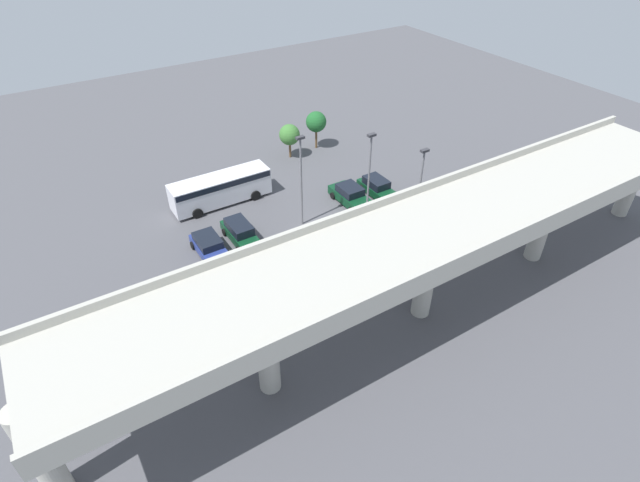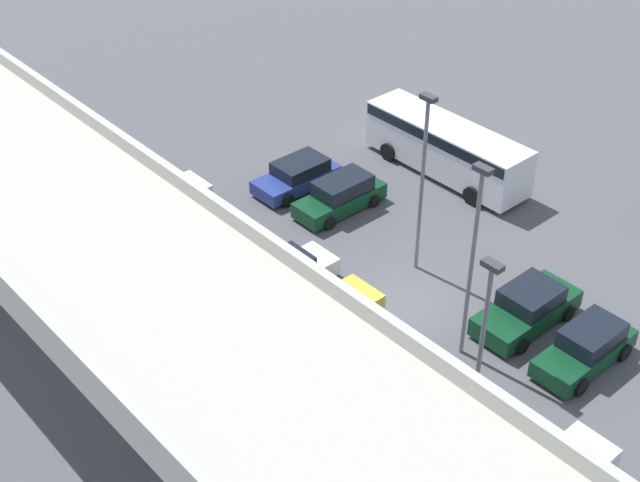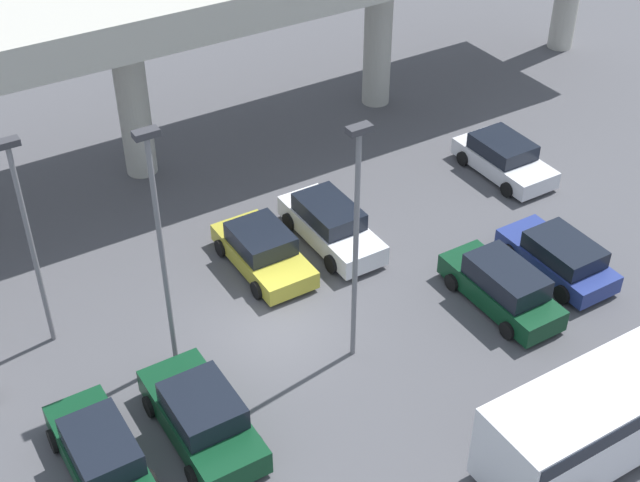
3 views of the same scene
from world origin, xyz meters
name	(u,v)px [view 2 (image 2 of 3)]	position (x,y,z in m)	size (l,w,h in m)	color
ground_plane	(406,304)	(0.00, 0.00, 0.00)	(100.21, 100.21, 0.00)	#4C4C51
highway_overpass	(152,298)	(0.00, 11.48, 6.47)	(48.03, 7.14, 7.96)	#ADAAA0
parked_car_0	(558,475)	(-9.82, 3.26, 0.75)	(2.03, 4.36, 1.55)	silver
parked_car_1	(586,347)	(-6.88, -2.52, 0.77)	(2.00, 4.48, 1.63)	#0C381E
parked_car_2	(527,308)	(-3.97, -2.73, 0.76)	(2.22, 4.78, 1.66)	#0C381E
parked_car_3	(327,310)	(1.23, 3.26, 0.69)	(2.22, 4.48, 1.49)	gold
parked_car_4	(282,276)	(4.05, 3.26, 0.76)	(2.07, 4.84, 1.59)	silver
parked_car_5	(341,195)	(7.04, -2.78, 0.78)	(1.99, 4.62, 1.66)	#0C381E
parked_car_6	(298,175)	(9.87, -2.51, 0.71)	(2.15, 4.37, 1.46)	navy
parked_car_7	(161,197)	(12.63, 3.58, 0.70)	(2.22, 4.46, 1.49)	silver
shuttle_bus	(447,145)	(6.04, -9.00, 1.62)	(9.12, 2.68, 2.70)	silver
lamp_post_near_aisle	(482,339)	(-6.37, 3.45, 4.37)	(0.70, 0.35, 7.39)	slate
lamp_post_mid_lot	(473,250)	(-3.40, 0.49, 4.82)	(0.70, 0.35, 8.25)	slate
lamp_post_by_overpass	(423,172)	(1.51, -2.15, 4.79)	(0.70, 0.35, 8.20)	slate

